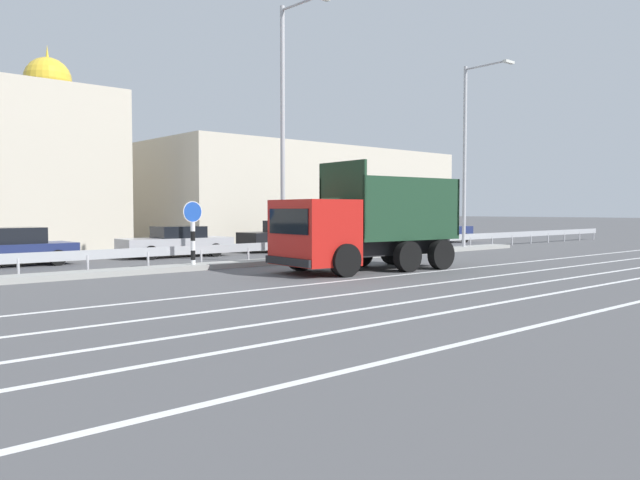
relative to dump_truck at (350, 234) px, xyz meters
The scene contains 18 objects.
ground_plane 1.99m from the dump_truck, 115.29° to the left, with size 320.00×320.00×0.00m, color #4C4C4F.
lane_strip_0 2.42m from the dump_truck, 66.20° to the right, with size 59.65×0.16×0.01m, color silver.
lane_strip_1 4.34m from the dump_truck, 78.49° to the right, with size 59.65×0.16×0.01m, color silver.
lane_strip_2 6.11m from the dump_truck, 82.03° to the right, with size 59.65×0.16×0.01m, color silver.
lane_strip_3 7.50m from the dump_truck, 83.56° to the right, with size 59.65×0.16×0.01m, color silver.
median_island 4.38m from the dump_truck, 98.83° to the left, with size 32.81×1.10×0.18m, color gray.
median_guardrail 5.16m from the dump_truck, 97.27° to the left, with size 59.65×0.09×0.78m.
dump_truck is the anchor object (origin of this frame).
median_road_sign 5.51m from the dump_truck, 130.98° to the left, with size 0.74×0.16×2.39m.
street_lamp_2 5.81m from the dump_truck, 84.48° to the left, with size 0.70×2.43×9.94m.
street_lamp_3 13.54m from the dump_truck, 17.97° to the left, with size 0.71×2.74×9.44m.
parked_car_3 12.61m from the dump_truck, 129.26° to the left, with size 4.41×2.06×1.44m.
parked_car_4 9.91m from the dump_truck, 96.92° to the left, with size 4.97×2.16×1.36m.
parked_car_5 10.98m from the dump_truck, 63.11° to the left, with size 4.88×1.83×1.55m.
parked_car_6 14.72m from the dump_truck, 40.65° to the left, with size 4.29×2.10×1.41m.
parked_car_7 19.81m from the dump_truck, 29.11° to the left, with size 4.48×2.07×1.61m.
background_building_1 21.75m from the dump_truck, 56.02° to the left, with size 20.93×10.64×6.10m, color beige.
church_tower 31.19m from the dump_truck, 89.51° to the left, with size 3.60×3.60×13.67m.
Camera 1 is at (-14.01, -16.44, 2.08)m, focal length 35.00 mm.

